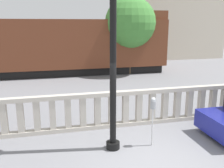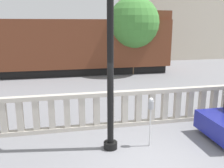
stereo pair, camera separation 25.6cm
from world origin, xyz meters
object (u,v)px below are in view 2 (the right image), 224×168
object	(u,v)px
tree_left	(134,23)
parking_meter	(151,108)
lamppost	(110,27)
train_far	(73,37)
train_near	(18,47)

from	to	relation	value
tree_left	parking_meter	bearing A→B (deg)	-104.07
lamppost	train_far	bearing A→B (deg)	88.60
train_far	tree_left	world-z (taller)	tree_left
lamppost	tree_left	size ratio (longest dim) A/B	1.16
parking_meter	train_near	bearing A→B (deg)	113.99
train_far	tree_left	distance (m)	19.84
parking_meter	lamppost	bearing A→B (deg)	175.44
tree_left	train_far	bearing A→B (deg)	98.90
lamppost	train_near	xyz separation A→B (m)	(-4.00, 11.50, -1.44)
lamppost	tree_left	distance (m)	11.09
parking_meter	train_far	distance (m)	30.03
lamppost	train_far	world-z (taller)	lamppost
lamppost	parking_meter	xyz separation A→B (m)	(1.16, -0.09, -2.26)
tree_left	train_near	bearing A→B (deg)	172.08
parking_meter	tree_left	distance (m)	11.09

